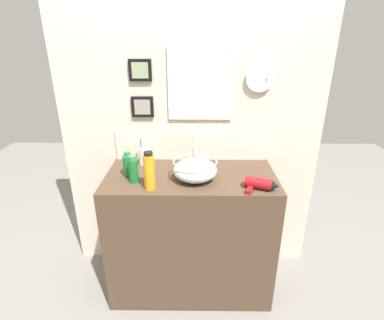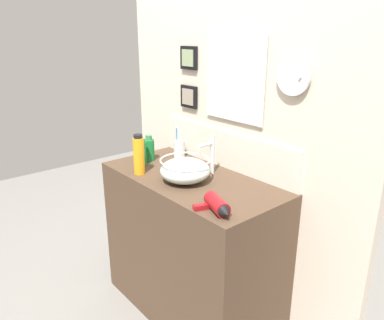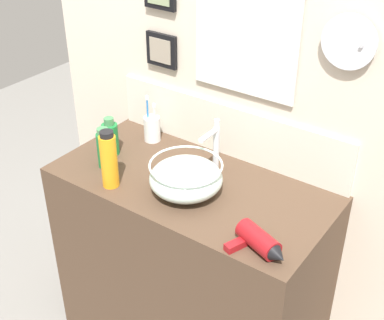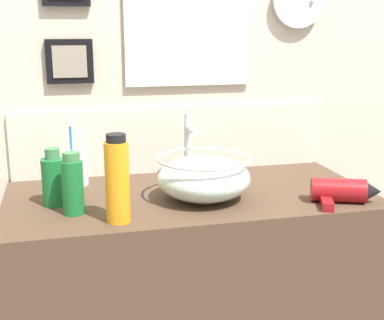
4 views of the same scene
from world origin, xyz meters
TOP-DOWN VIEW (x-y plane):
  - ground_plane at (0.00, 0.00)m, footprint 6.00×6.00m
  - vanity_counter at (0.00, 0.00)m, footprint 1.06×0.52m
  - back_panel at (0.00, 0.29)m, footprint 1.77×0.10m
  - glass_bowl_sink at (0.03, -0.06)m, footprint 0.26×0.26m
  - faucet at (0.03, 0.12)m, footprint 0.02×0.12m
  - hair_drier at (0.40, -0.18)m, footprint 0.20×0.14m
  - toothbrush_cup at (-0.32, 0.17)m, footprint 0.07×0.07m
  - shampoo_bottle at (-0.38, -0.01)m, footprint 0.06×0.06m
  - lotion_bottle at (-0.33, -0.10)m, footprint 0.06×0.06m
  - soap_dispenser at (-0.23, -0.18)m, footprint 0.06×0.06m

SIDE VIEW (x-z plane):
  - ground_plane at x=0.00m, z-range 0.00..0.00m
  - vanity_counter at x=0.00m, z-range 0.00..0.86m
  - hair_drier at x=0.40m, z-range 0.86..0.93m
  - toothbrush_cup at x=-0.32m, z-range 0.82..1.02m
  - glass_bowl_sink at x=0.03m, z-range 0.87..0.99m
  - shampoo_bottle at x=-0.38m, z-range 0.85..1.01m
  - lotion_bottle at x=-0.33m, z-range 0.86..1.02m
  - soap_dispenser at x=-0.23m, z-range 0.86..1.08m
  - faucet at x=0.03m, z-range 0.88..1.09m
  - back_panel at x=0.00m, z-range 0.00..2.55m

